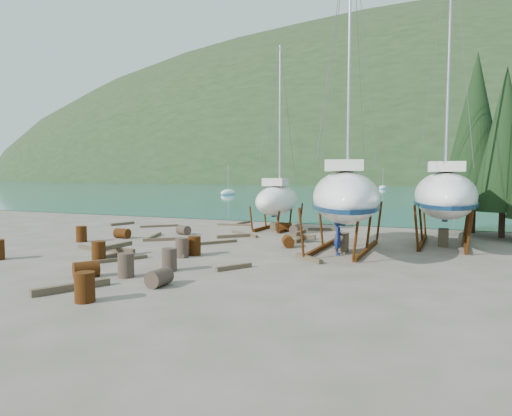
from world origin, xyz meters
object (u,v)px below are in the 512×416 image
at_px(worker, 338,237).
at_px(large_sailboat_near, 345,196).
at_px(large_sailboat_far, 445,194).
at_px(small_sailboat_shore, 278,200).

bearing_deg(worker, large_sailboat_near, -10.94).
distance_m(large_sailboat_far, small_sailboat_shore, 11.04).
distance_m(small_sailboat_shore, worker, 10.32).
relative_size(large_sailboat_far, worker, 10.08).
relative_size(large_sailboat_near, worker, 10.26).
xyz_separation_m(small_sailboat_shore, worker, (6.13, -8.21, -1.23)).
height_order(large_sailboat_near, large_sailboat_far, large_sailboat_near).
height_order(large_sailboat_near, small_sailboat_shore, large_sailboat_near).
relative_size(small_sailboat_shore, worker, 7.63).
xyz_separation_m(large_sailboat_far, small_sailboat_shore, (-10.58, 3.09, -0.64)).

